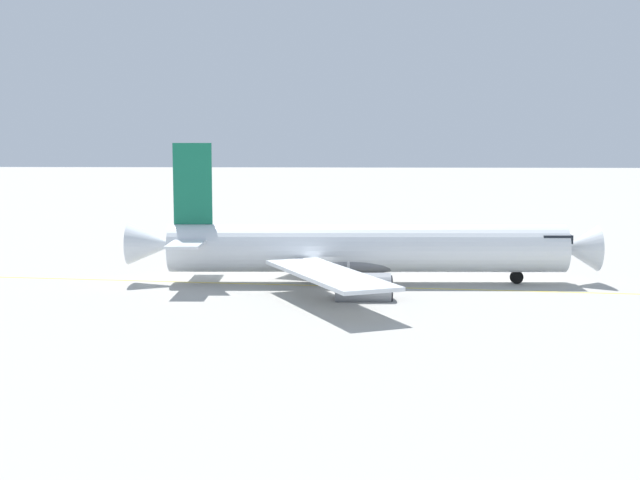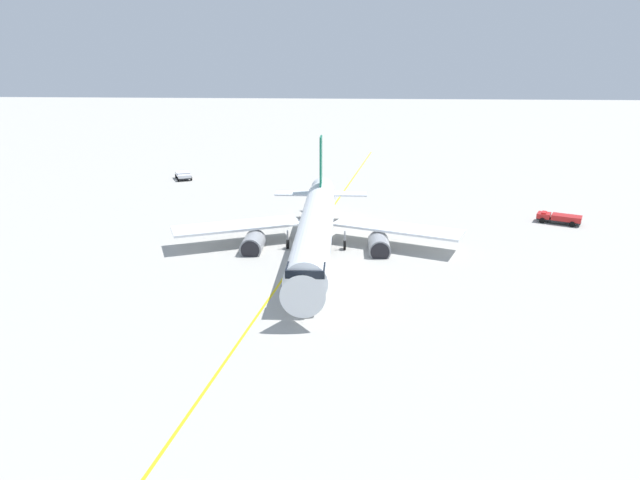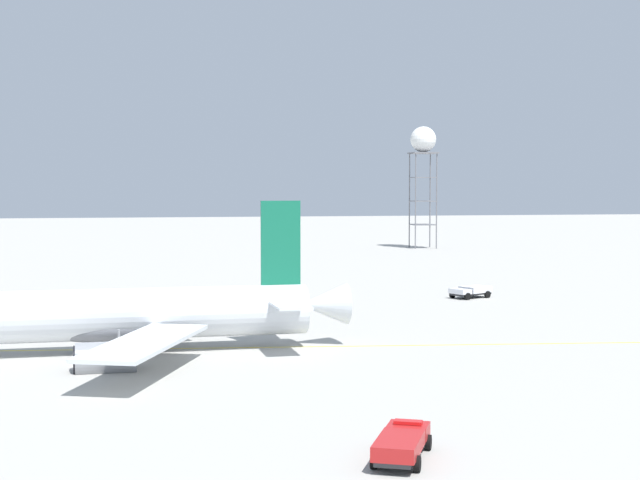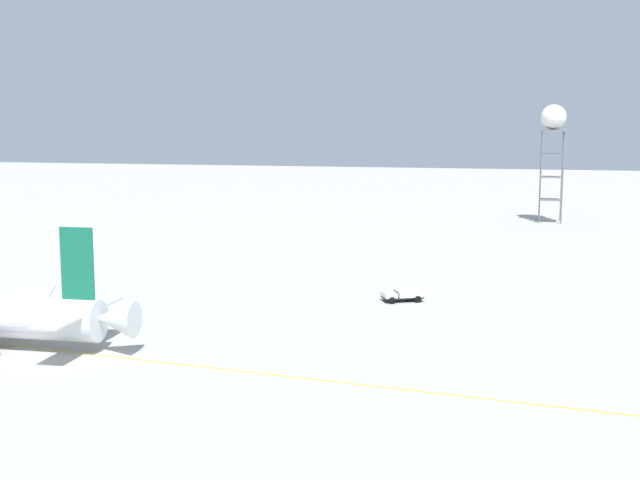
% 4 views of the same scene
% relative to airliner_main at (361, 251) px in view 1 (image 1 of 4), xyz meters
% --- Properties ---
extents(ground_plane, '(600.00, 600.00, 0.00)m').
position_rel_airliner_main_xyz_m(ground_plane, '(2.09, -3.35, -2.74)').
color(ground_plane, '#ADAAA3').
extents(airliner_main, '(35.28, 39.22, 12.18)m').
position_rel_airliner_main_xyz_m(airliner_main, '(0.00, 0.00, 0.00)').
color(airliner_main, silver).
rests_on(airliner_main, ground_plane).
extents(ops_pickup_truck, '(5.97, 4.17, 1.41)m').
position_rel_airliner_main_xyz_m(ops_pickup_truck, '(-32.43, -14.77, -1.93)').
color(ops_pickup_truck, '#232326').
rests_on(ops_pickup_truck, ground_plane).
extents(taxiway_centreline, '(16.49, 145.76, 0.01)m').
position_rel_airliner_main_xyz_m(taxiway_centreline, '(1.11, -4.57, -2.74)').
color(taxiway_centreline, yellow).
rests_on(taxiway_centreline, ground_plane).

